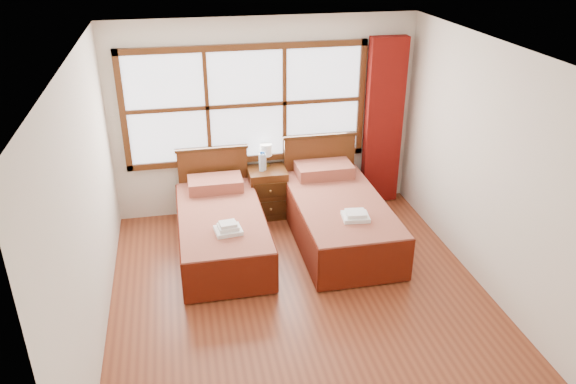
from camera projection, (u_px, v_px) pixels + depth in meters
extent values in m
plane|color=brown|center=(302.00, 300.00, 5.96)|extent=(4.50, 4.50, 0.00)
plane|color=white|center=(306.00, 54.00, 4.83)|extent=(4.50, 4.50, 0.00)
plane|color=silver|center=(265.00, 118.00, 7.38)|extent=(4.00, 0.00, 4.00)
plane|color=silver|center=(87.00, 210.00, 5.03)|extent=(0.00, 4.50, 4.50)
plane|color=silver|center=(493.00, 173.00, 5.76)|extent=(0.00, 4.50, 4.50)
cube|color=white|center=(246.00, 105.00, 7.22)|extent=(3.00, 0.02, 1.40)
cube|color=#4F2911|center=(248.00, 159.00, 7.52)|extent=(3.16, 0.06, 0.08)
cube|color=#4F2911|center=(244.00, 47.00, 6.88)|extent=(3.16, 0.06, 0.08)
cube|color=#4F2911|center=(123.00, 113.00, 6.92)|extent=(0.08, 0.06, 1.56)
cube|color=#4F2911|center=(361.00, 98.00, 7.48)|extent=(0.08, 0.06, 1.56)
cube|color=#4F2911|center=(207.00, 108.00, 7.11)|extent=(0.05, 0.05, 1.40)
cube|color=#4F2911|center=(284.00, 103.00, 7.29)|extent=(0.05, 0.05, 1.40)
cube|color=#4F2911|center=(246.00, 105.00, 7.20)|extent=(3.00, 0.05, 0.05)
cube|color=maroon|center=(383.00, 123.00, 7.60)|extent=(0.50, 0.16, 2.30)
cube|color=#3B200C|center=(223.00, 242.00, 6.76)|extent=(0.88, 1.75, 0.29)
cube|color=maroon|center=(221.00, 223.00, 6.65)|extent=(0.98, 1.94, 0.24)
cube|color=#561609|center=(180.00, 238.00, 6.62)|extent=(0.03, 1.94, 0.49)
cube|color=#561609|center=(263.00, 229.00, 6.80)|extent=(0.03, 1.94, 0.49)
cube|color=#561609|center=(231.00, 279.00, 5.86)|extent=(0.98, 0.03, 0.49)
cube|color=maroon|center=(215.00, 184.00, 7.18)|extent=(0.69, 0.40, 0.15)
cube|color=#4F2911|center=(214.00, 183.00, 7.51)|extent=(0.92, 0.06, 0.95)
cube|color=#3B200C|center=(212.00, 149.00, 7.30)|extent=(0.95, 0.08, 0.04)
cube|color=#3B200C|center=(338.00, 229.00, 7.02)|extent=(0.94, 1.88, 0.31)
cube|color=maroon|center=(339.00, 209.00, 6.90)|extent=(1.05, 2.09, 0.26)
cube|color=#561609|center=(298.00, 225.00, 6.87)|extent=(0.03, 2.09, 0.52)
cube|color=#561609|center=(379.00, 216.00, 7.06)|extent=(0.03, 2.09, 0.52)
cube|color=#561609|center=(366.00, 266.00, 6.05)|extent=(1.05, 0.03, 0.52)
cube|color=maroon|center=(324.00, 170.00, 7.48)|extent=(0.74, 0.43, 0.16)
cube|color=#4F2911|center=(319.00, 171.00, 7.76)|extent=(0.98, 0.06, 1.02)
cube|color=#3B200C|center=(320.00, 136.00, 7.53)|extent=(1.02, 0.08, 0.04)
cube|color=#4F2911|center=(267.00, 192.00, 7.57)|extent=(0.50, 0.44, 0.67)
cube|color=#3B200C|center=(271.00, 209.00, 7.43)|extent=(0.44, 0.02, 0.20)
cube|color=#3B200C|center=(270.00, 191.00, 7.31)|extent=(0.44, 0.02, 0.20)
sphere|color=#AC803A|center=(271.00, 209.00, 7.41)|extent=(0.03, 0.03, 0.03)
sphere|color=#AC803A|center=(271.00, 191.00, 7.29)|extent=(0.03, 0.03, 0.03)
cube|color=white|center=(228.00, 230.00, 6.21)|extent=(0.32, 0.29, 0.05)
cube|color=white|center=(228.00, 227.00, 6.19)|extent=(0.24, 0.21, 0.04)
cube|color=white|center=(228.00, 224.00, 6.17)|extent=(0.20, 0.17, 0.04)
cube|color=white|center=(355.00, 217.00, 6.41)|extent=(0.32, 0.29, 0.05)
cube|color=white|center=(356.00, 213.00, 6.39)|extent=(0.24, 0.22, 0.04)
cylinder|color=gold|center=(266.00, 165.00, 7.54)|extent=(0.10, 0.10, 0.02)
cylinder|color=gold|center=(266.00, 160.00, 7.51)|extent=(0.02, 0.02, 0.13)
cylinder|color=silver|center=(266.00, 150.00, 7.45)|extent=(0.16, 0.16, 0.16)
cylinder|color=silver|center=(264.00, 162.00, 7.37)|extent=(0.07, 0.07, 0.22)
cylinder|color=blue|center=(264.00, 153.00, 7.31)|extent=(0.03, 0.03, 0.03)
cylinder|color=silver|center=(262.00, 162.00, 7.34)|extent=(0.07, 0.07, 0.24)
cylinder|color=blue|center=(261.00, 153.00, 7.28)|extent=(0.03, 0.03, 0.03)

